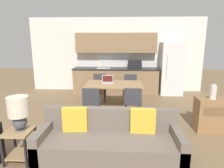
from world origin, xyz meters
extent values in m
plane|color=#7F6647|center=(0.00, 0.00, 0.00)|extent=(20.00, 20.00, 0.00)
cube|color=silver|center=(0.00, 4.63, 1.35)|extent=(6.40, 0.06, 2.70)
cube|color=white|center=(-0.08, 4.59, 1.63)|extent=(1.12, 0.01, 1.05)
cube|color=#8E704C|center=(0.00, 4.29, 0.43)|extent=(3.04, 0.62, 0.86)
cube|color=#232326|center=(0.00, 4.29, 0.88)|extent=(3.07, 0.65, 0.04)
cube|color=#B2B5B7|center=(-0.44, 4.24, 0.90)|extent=(0.48, 0.36, 0.01)
cylinder|color=#B7BABC|center=(-0.44, 4.41, 1.02)|extent=(0.02, 0.02, 0.24)
cube|color=#8E704C|center=(0.00, 4.43, 1.80)|extent=(2.89, 0.34, 0.70)
cube|color=black|center=(0.68, 4.24, 1.04)|extent=(0.48, 0.36, 0.28)
cube|color=white|center=(1.96, 4.22, 0.91)|extent=(0.76, 0.73, 1.82)
cylinder|color=silver|center=(1.73, 3.83, 1.00)|extent=(0.02, 0.02, 0.82)
cube|color=tan|center=(0.02, 2.49, 0.72)|extent=(1.55, 0.95, 0.04)
cylinder|color=tan|center=(-0.69, 2.08, 0.35)|extent=(0.05, 0.05, 0.70)
cylinder|color=tan|center=(0.74, 2.08, 0.35)|extent=(0.05, 0.05, 0.70)
cylinder|color=tan|center=(-0.69, 2.90, 0.35)|extent=(0.05, 0.05, 0.70)
cylinder|color=tan|center=(0.74, 2.90, 0.35)|extent=(0.05, 0.05, 0.70)
cylinder|color=#3D2D1E|center=(-0.95, 0.27, 0.05)|extent=(0.05, 0.05, 0.10)
cylinder|color=#3D2D1E|center=(1.08, 0.27, 0.05)|extent=(0.05, 0.05, 0.10)
cube|color=#6B6056|center=(0.07, -0.05, 0.28)|extent=(2.23, 0.80, 0.36)
cube|color=#6B6056|center=(0.07, 0.28, 0.46)|extent=(2.23, 0.14, 0.72)
cube|color=#6B6056|center=(-0.98, -0.05, 0.35)|extent=(0.14, 0.80, 0.50)
cube|color=#6B6056|center=(1.11, -0.05, 0.35)|extent=(0.14, 0.80, 0.50)
cube|color=gold|center=(-0.52, 0.15, 0.66)|extent=(0.41, 0.15, 0.40)
cube|color=gold|center=(0.59, 0.15, 0.66)|extent=(0.40, 0.14, 0.40)
cube|color=tan|center=(-1.38, -0.05, 0.51)|extent=(0.41, 0.41, 0.03)
cube|color=tan|center=(-1.38, -0.05, 0.12)|extent=(0.37, 0.37, 0.02)
cube|color=#232326|center=(-1.57, -0.23, 0.25)|extent=(0.03, 0.03, 0.50)
cube|color=#232326|center=(-1.20, -0.23, 0.25)|extent=(0.03, 0.03, 0.50)
cube|color=#232326|center=(-1.57, 0.14, 0.25)|extent=(0.03, 0.03, 0.50)
cube|color=#232326|center=(-1.20, 0.14, 0.25)|extent=(0.03, 0.03, 0.50)
cylinder|color=#4C515B|center=(-1.36, -0.01, 0.54)|extent=(0.16, 0.16, 0.02)
sphere|color=#4C515B|center=(-1.36, -0.01, 0.66)|extent=(0.22, 0.22, 0.22)
cylinder|color=beige|center=(-1.36, -0.01, 0.92)|extent=(0.33, 0.33, 0.31)
cube|color=olive|center=(2.30, 1.25, 0.36)|extent=(0.93, 0.39, 0.72)
cube|color=brown|center=(2.30, 1.05, 0.50)|extent=(0.75, 0.01, 0.17)
cylinder|color=beige|center=(2.14, 1.23, 0.86)|extent=(0.13, 0.13, 0.29)
cylinder|color=beige|center=(2.14, 1.23, 1.02)|extent=(0.07, 0.07, 0.03)
cube|color=#38383D|center=(0.52, 1.77, 0.45)|extent=(0.45, 0.45, 0.04)
cube|color=#38383D|center=(0.50, 1.58, 0.65)|extent=(0.40, 0.06, 0.37)
cylinder|color=black|center=(0.70, 1.92, 0.21)|extent=(0.03, 0.03, 0.43)
cylinder|color=black|center=(0.36, 1.95, 0.21)|extent=(0.03, 0.03, 0.43)
cylinder|color=black|center=(0.67, 1.59, 0.21)|extent=(0.03, 0.03, 0.43)
cylinder|color=black|center=(0.33, 1.61, 0.21)|extent=(0.03, 0.03, 0.43)
cube|color=#38383D|center=(0.52, 3.22, 0.45)|extent=(0.44, 0.44, 0.04)
cube|color=#38383D|center=(0.51, 3.41, 0.65)|extent=(0.40, 0.05, 0.37)
cylinder|color=black|center=(0.36, 3.04, 0.21)|extent=(0.03, 0.03, 0.43)
cylinder|color=black|center=(0.70, 3.06, 0.21)|extent=(0.03, 0.03, 0.43)
cylinder|color=black|center=(0.34, 3.38, 0.21)|extent=(0.03, 0.03, 0.43)
cylinder|color=black|center=(0.68, 3.40, 0.21)|extent=(0.03, 0.03, 0.43)
cube|color=#38383D|center=(-0.47, 1.71, 0.45)|extent=(0.43, 0.43, 0.04)
cube|color=#38383D|center=(-0.47, 1.52, 0.65)|extent=(0.40, 0.04, 0.37)
cylinder|color=black|center=(-0.31, 1.89, 0.21)|extent=(0.03, 0.03, 0.43)
cylinder|color=black|center=(-0.65, 1.88, 0.21)|extent=(0.03, 0.03, 0.43)
cylinder|color=black|center=(-0.30, 1.55, 0.21)|extent=(0.03, 0.03, 0.43)
cylinder|color=black|center=(-0.64, 1.54, 0.21)|extent=(0.03, 0.03, 0.43)
cube|color=#38383D|center=(-0.47, 3.24, 0.45)|extent=(0.44, 0.44, 0.04)
cube|color=#38383D|center=(-0.49, 3.44, 0.65)|extent=(0.40, 0.05, 0.37)
cylinder|color=black|center=(-0.64, 3.06, 0.21)|extent=(0.03, 0.03, 0.43)
cylinder|color=black|center=(-0.30, 3.08, 0.21)|extent=(0.03, 0.03, 0.43)
cylinder|color=black|center=(-0.65, 3.40, 0.21)|extent=(0.03, 0.03, 0.43)
cylinder|color=black|center=(-0.31, 3.42, 0.21)|extent=(0.03, 0.03, 0.43)
cube|color=#B7BABC|center=(-0.16, 2.56, 0.75)|extent=(0.35, 0.26, 0.02)
cube|color=#B7BABC|center=(-0.17, 2.68, 0.84)|extent=(0.32, 0.09, 0.20)
cube|color=#4C1914|center=(-0.17, 2.67, 0.84)|extent=(0.29, 0.08, 0.17)
camera|label=1|loc=(0.26, -2.87, 1.95)|focal=32.00mm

